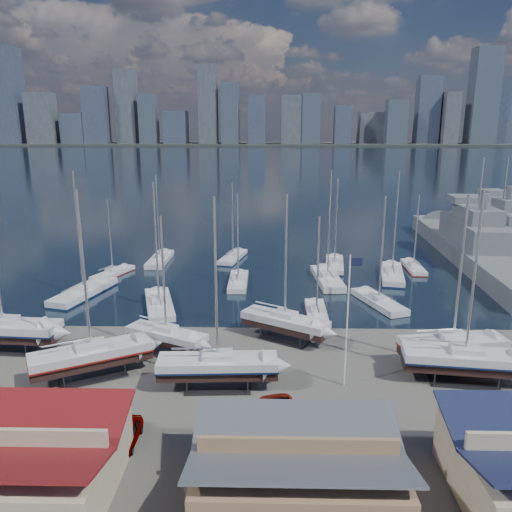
{
  "coord_description": "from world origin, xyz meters",
  "views": [
    {
      "loc": [
        -1.86,
        -51.35,
        21.56
      ],
      "look_at": [
        -3.23,
        8.0,
        6.13
      ],
      "focal_mm": 35.0,
      "sensor_mm": 36.0,
      "label": 1
    }
  ],
  "objects_px": {
    "sailboat_cradle_0": "(4,330)",
    "naval_ship_east": "(473,249)",
    "naval_ship_west": "(499,231)",
    "flagpole": "(349,313)",
    "car_a": "(126,434)"
  },
  "relations": [
    {
      "from": "sailboat_cradle_0",
      "to": "naval_ship_east",
      "type": "relative_size",
      "value": 0.34
    },
    {
      "from": "naval_ship_east",
      "to": "naval_ship_west",
      "type": "bearing_deg",
      "value": -32.54
    },
    {
      "from": "naval_ship_east",
      "to": "flagpole",
      "type": "relative_size",
      "value": 4.56
    },
    {
      "from": "naval_ship_east",
      "to": "naval_ship_west",
      "type": "height_order",
      "value": "naval_ship_east"
    },
    {
      "from": "naval_ship_east",
      "to": "flagpole",
      "type": "xyz_separation_m",
      "value": [
        -27.74,
        -42.89,
        4.99
      ]
    },
    {
      "from": "naval_ship_west",
      "to": "naval_ship_east",
      "type": "bearing_deg",
      "value": 138.34
    },
    {
      "from": "sailboat_cradle_0",
      "to": "naval_ship_west",
      "type": "height_order",
      "value": "sailboat_cradle_0"
    },
    {
      "from": "sailboat_cradle_0",
      "to": "flagpole",
      "type": "distance_m",
      "value": 33.59
    },
    {
      "from": "naval_ship_west",
      "to": "flagpole",
      "type": "xyz_separation_m",
      "value": [
        -38.8,
        -58.23,
        4.99
      ]
    },
    {
      "from": "sailboat_cradle_0",
      "to": "naval_ship_west",
      "type": "distance_m",
      "value": 88.35
    },
    {
      "from": "naval_ship_west",
      "to": "car_a",
      "type": "bearing_deg",
      "value": 134.42
    },
    {
      "from": "naval_ship_west",
      "to": "flagpole",
      "type": "distance_m",
      "value": 70.15
    },
    {
      "from": "sailboat_cradle_0",
      "to": "flagpole",
      "type": "xyz_separation_m",
      "value": [
        32.68,
        -6.3,
        4.5
      ]
    },
    {
      "from": "sailboat_cradle_0",
      "to": "car_a",
      "type": "xyz_separation_m",
      "value": [
        16.12,
        -14.7,
        -1.47
      ]
    },
    {
      "from": "sailboat_cradle_0",
      "to": "naval_ship_west",
      "type": "bearing_deg",
      "value": 40.1
    }
  ]
}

